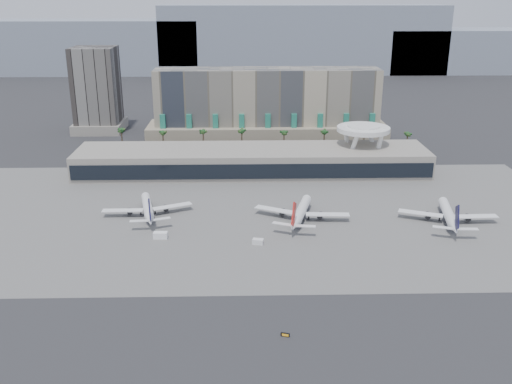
{
  "coord_description": "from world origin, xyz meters",
  "views": [
    {
      "loc": [
        -4.79,
        -157.27,
        84.72
      ],
      "look_at": [
        0.13,
        40.0,
        14.57
      ],
      "focal_mm": 40.0,
      "sensor_mm": 36.0,
      "label": 1
    }
  ],
  "objects_px": {
    "service_vehicle_a": "(160,235)",
    "taxiway_sign": "(285,335)",
    "airliner_left": "(148,208)",
    "service_vehicle_b": "(258,242)",
    "airliner_right": "(448,214)",
    "airliner_centre": "(301,211)"
  },
  "relations": [
    {
      "from": "service_vehicle_a",
      "to": "taxiway_sign",
      "type": "bearing_deg",
      "value": -55.78
    },
    {
      "from": "airliner_left",
      "to": "service_vehicle_a",
      "type": "height_order",
      "value": "airliner_left"
    },
    {
      "from": "service_vehicle_b",
      "to": "airliner_left",
      "type": "bearing_deg",
      "value": 159.79
    },
    {
      "from": "airliner_right",
      "to": "service_vehicle_a",
      "type": "distance_m",
      "value": 109.61
    },
    {
      "from": "airliner_left",
      "to": "service_vehicle_a",
      "type": "distance_m",
      "value": 24.25
    },
    {
      "from": "airliner_centre",
      "to": "taxiway_sign",
      "type": "height_order",
      "value": "airliner_centre"
    },
    {
      "from": "airliner_right",
      "to": "airliner_centre",
      "type": "bearing_deg",
      "value": -173.75
    },
    {
      "from": "airliner_left",
      "to": "taxiway_sign",
      "type": "xyz_separation_m",
      "value": [
        48.46,
        -85.63,
        -2.68
      ]
    },
    {
      "from": "airliner_centre",
      "to": "taxiway_sign",
      "type": "xyz_separation_m",
      "value": [
        -11.95,
        -79.55,
        -2.85
      ]
    },
    {
      "from": "service_vehicle_b",
      "to": "taxiway_sign",
      "type": "distance_m",
      "value": 57.29
    },
    {
      "from": "airliner_left",
      "to": "airliner_centre",
      "type": "height_order",
      "value": "airliner_centre"
    },
    {
      "from": "airliner_left",
      "to": "taxiway_sign",
      "type": "relative_size",
      "value": 15.32
    },
    {
      "from": "airliner_left",
      "to": "airliner_centre",
      "type": "bearing_deg",
      "value": -18.17
    },
    {
      "from": "service_vehicle_a",
      "to": "taxiway_sign",
      "type": "relative_size",
      "value": 2.1
    },
    {
      "from": "airliner_centre",
      "to": "airliner_right",
      "type": "bearing_deg",
      "value": 11.0
    },
    {
      "from": "service_vehicle_b",
      "to": "taxiway_sign",
      "type": "relative_size",
      "value": 1.59
    },
    {
      "from": "airliner_right",
      "to": "service_vehicle_b",
      "type": "distance_m",
      "value": 76.11
    },
    {
      "from": "airliner_centre",
      "to": "taxiway_sign",
      "type": "bearing_deg",
      "value": -83.27
    },
    {
      "from": "airliner_right",
      "to": "taxiway_sign",
      "type": "relative_size",
      "value": 16.23
    },
    {
      "from": "airliner_centre",
      "to": "service_vehicle_b",
      "type": "height_order",
      "value": "airliner_centre"
    },
    {
      "from": "service_vehicle_a",
      "to": "service_vehicle_b",
      "type": "xyz_separation_m",
      "value": [
        35.03,
        -5.79,
        -0.24
      ]
    },
    {
      "from": "service_vehicle_a",
      "to": "service_vehicle_b",
      "type": "distance_m",
      "value": 35.51
    }
  ]
}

